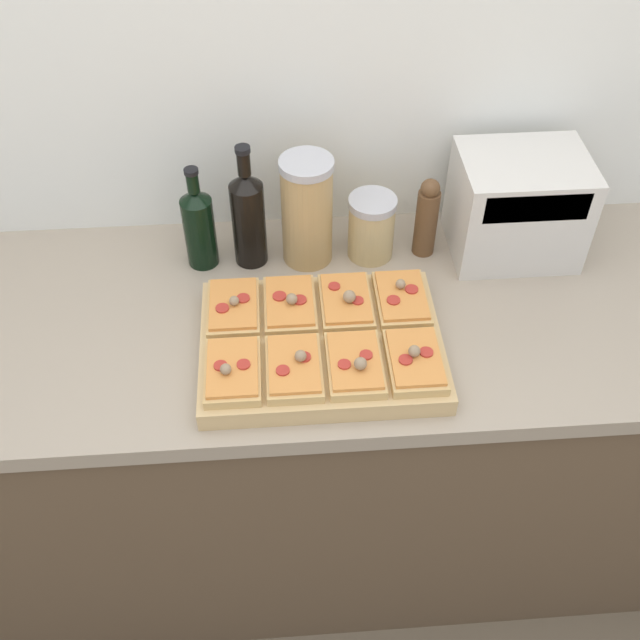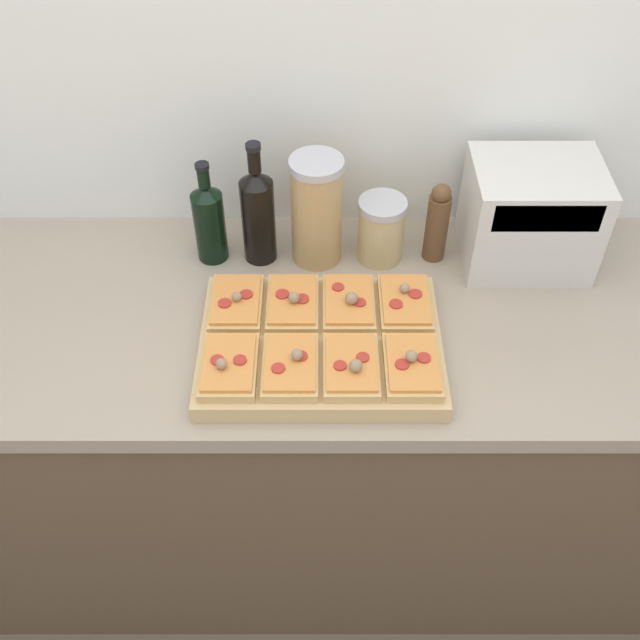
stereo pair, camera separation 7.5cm
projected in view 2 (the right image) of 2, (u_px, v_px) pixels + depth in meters
ground_plane at (306, 634)px, 2.03m from camera, size 12.00×12.00×0.00m
wall_back at (302, 88)px, 1.61m from camera, size 6.00×0.06×2.50m
kitchen_counter at (305, 438)px, 1.93m from camera, size 2.63×0.67×0.92m
cutting_board at (320, 345)px, 1.50m from camera, size 0.48×0.36×0.04m
pizza_slice_back_left at (236, 303)px, 1.53m from camera, size 0.11×0.16×0.05m
pizza_slice_back_midleft at (292, 303)px, 1.53m from camera, size 0.11×0.16×0.05m
pizza_slice_back_midright at (348, 303)px, 1.53m from camera, size 0.11×0.16×0.05m
pizza_slice_back_right at (404, 303)px, 1.54m from camera, size 0.11×0.16×0.05m
pizza_slice_front_left at (228, 366)px, 1.42m from camera, size 0.11×0.16×0.05m
pizza_slice_front_midleft at (290, 366)px, 1.42m from camera, size 0.11×0.16×0.05m
pizza_slice_front_midright at (351, 366)px, 1.41m from camera, size 0.11×0.16×0.05m
pizza_slice_front_right at (411, 365)px, 1.42m from camera, size 0.11×0.16×0.05m
olive_oil_bottle at (208, 221)px, 1.65m from camera, size 0.07×0.07×0.25m
wine_bottle at (257, 213)px, 1.64m from camera, size 0.07×0.07×0.30m
grain_jar_tall at (316, 211)px, 1.63m from camera, size 0.12×0.12×0.26m
grain_jar_short at (380, 229)px, 1.67m from camera, size 0.11×0.11×0.15m
pepper_mill at (437, 223)px, 1.66m from camera, size 0.05×0.05×0.20m
toaster_oven at (530, 215)px, 1.64m from camera, size 0.30×0.22×0.24m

